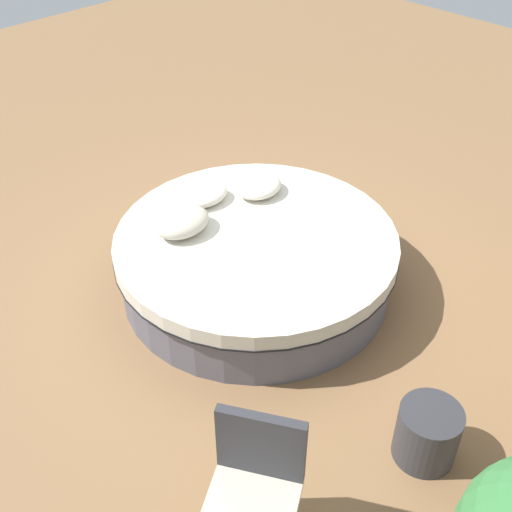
# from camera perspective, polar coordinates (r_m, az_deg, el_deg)

# --- Properties ---
(ground_plane) EXTENTS (16.00, 16.00, 0.00)m
(ground_plane) POSITION_cam_1_polar(r_m,az_deg,el_deg) (5.89, 0.00, -2.56)
(ground_plane) COLOR olive
(round_bed) EXTENTS (2.46, 2.46, 0.56)m
(round_bed) POSITION_cam_1_polar(r_m,az_deg,el_deg) (5.70, 0.00, -0.39)
(round_bed) COLOR #595966
(round_bed) RESTS_ON ground_plane
(throw_pillow_0) EXTENTS (0.46, 0.38, 0.16)m
(throw_pillow_0) POSITION_cam_1_polar(r_m,az_deg,el_deg) (6.05, 0.23, 6.17)
(throw_pillow_0) COLOR silver
(throw_pillow_0) RESTS_ON round_bed
(throw_pillow_1) EXTENTS (0.45, 0.32, 0.14)m
(throw_pillow_1) POSITION_cam_1_polar(r_m,az_deg,el_deg) (5.95, -4.45, 5.37)
(throw_pillow_1) COLOR silver
(throw_pillow_1) RESTS_ON round_bed
(throw_pillow_2) EXTENTS (0.51, 0.39, 0.19)m
(throw_pillow_2) POSITION_cam_1_polar(r_m,az_deg,el_deg) (5.57, -6.52, 2.99)
(throw_pillow_2) COLOR beige
(throw_pillow_2) RESTS_ON round_bed
(patio_chair) EXTENTS (0.70, 0.70, 0.98)m
(patio_chair) POSITION_cam_1_polar(r_m,az_deg,el_deg) (3.90, -0.03, -19.09)
(patio_chair) COLOR #333338
(patio_chair) RESTS_ON ground_plane
(side_table) EXTENTS (0.43, 0.43, 0.44)m
(side_table) POSITION_cam_1_polar(r_m,az_deg,el_deg) (4.65, 14.84, -14.88)
(side_table) COLOR #333338
(side_table) RESTS_ON ground_plane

